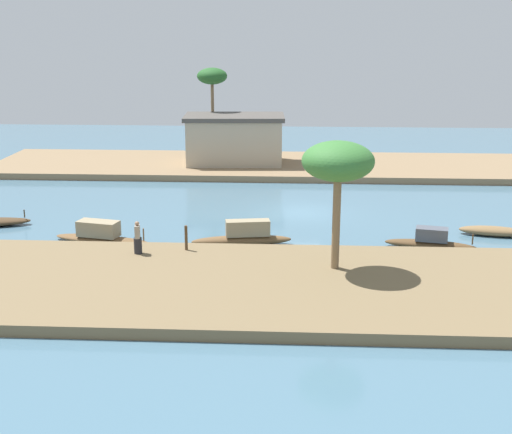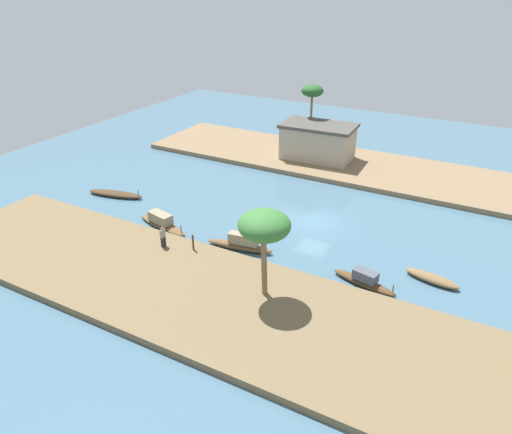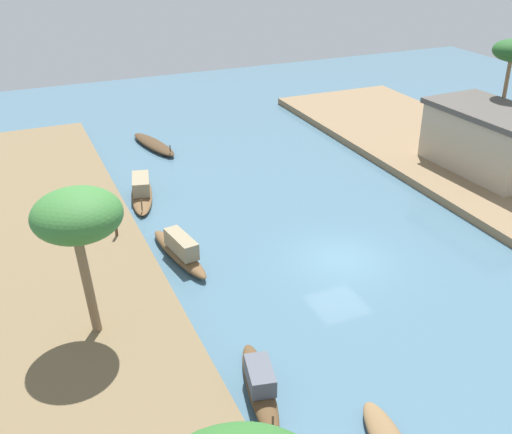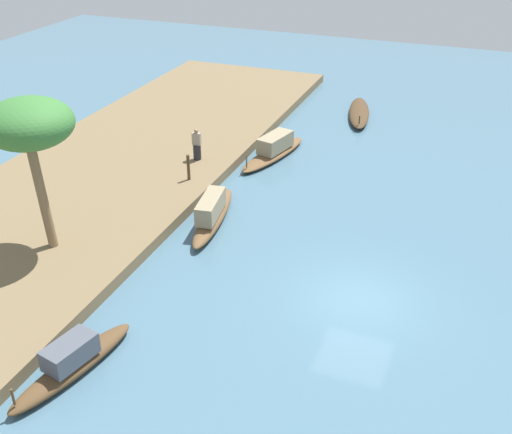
% 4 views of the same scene
% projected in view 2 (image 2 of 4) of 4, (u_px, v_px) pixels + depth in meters
% --- Properties ---
extents(river_water, '(73.42, 73.42, 0.00)m').
position_uv_depth(river_water, '(314.00, 221.00, 39.55)').
color(river_water, '#476B7F').
rests_on(river_water, ground).
extents(riverbank_left, '(47.27, 10.21, 0.47)m').
position_uv_depth(riverbank_left, '(230.00, 305.00, 29.23)').
color(riverbank_left, brown).
rests_on(riverbank_left, ground).
extents(riverbank_right, '(47.27, 10.21, 0.47)m').
position_uv_depth(riverbank_right, '(363.00, 168.00, 49.67)').
color(riverbank_right, '#846B4C').
rests_on(riverbank_right, ground).
extents(sampan_with_tall_canopy, '(5.44, 2.29, 0.87)m').
position_uv_depth(sampan_with_tall_canopy, '(115.00, 194.00, 43.84)').
color(sampan_with_tall_canopy, '#47331E').
rests_on(sampan_with_tall_canopy, river_water).
extents(sampan_upstream_small, '(3.70, 1.62, 0.51)m').
position_uv_depth(sampan_upstream_small, '(432.00, 278.00, 31.71)').
color(sampan_upstream_small, brown).
rests_on(sampan_upstream_small, river_water).
extents(sampan_open_hull, '(5.15, 1.67, 1.32)m').
position_uv_depth(sampan_open_hull, '(241.00, 244.00, 35.30)').
color(sampan_open_hull, brown).
rests_on(sampan_open_hull, river_water).
extents(sampan_foreground, '(5.39, 2.30, 1.16)m').
position_uv_depth(sampan_foreground, '(162.00, 222.00, 38.49)').
color(sampan_foreground, brown).
rests_on(sampan_foreground, river_water).
extents(sampan_near_left_bank, '(4.57, 1.79, 1.11)m').
position_uv_depth(sampan_near_left_bank, '(365.00, 280.00, 31.25)').
color(sampan_near_left_bank, brown).
rests_on(sampan_near_left_bank, river_water).
extents(person_on_near_bank, '(0.42, 0.43, 1.55)m').
position_uv_depth(person_on_near_bank, '(163.00, 238.00, 34.72)').
color(person_on_near_bank, '#232328').
rests_on(person_on_near_bank, riverbank_left).
extents(mooring_post, '(0.14, 0.14, 1.20)m').
position_uv_depth(mooring_post, '(193.00, 242.00, 34.31)').
color(mooring_post, '#4C3823').
rests_on(mooring_post, riverbank_left).
extents(palm_tree_left_near, '(3.09, 3.09, 5.64)m').
position_uv_depth(palm_tree_left_near, '(264.00, 227.00, 27.70)').
color(palm_tree_left_near, '#7F6647').
rests_on(palm_tree_left_near, riverbank_left).
extents(palm_tree_right_tall, '(2.37, 2.37, 7.07)m').
position_uv_depth(palm_tree_right_tall, '(312.00, 92.00, 51.58)').
color(palm_tree_right_tall, '#7F6647').
rests_on(palm_tree_right_tall, riverbank_right).
extents(riverside_building, '(7.78, 4.86, 3.69)m').
position_uv_depth(riverside_building, '(318.00, 141.00, 50.74)').
color(riverside_building, tan).
rests_on(riverside_building, riverbank_right).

